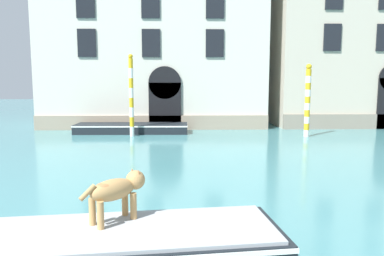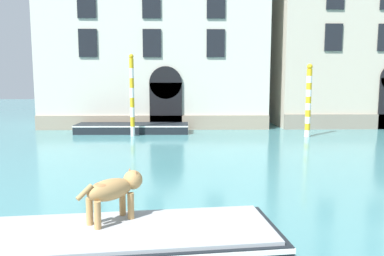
# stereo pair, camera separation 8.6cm
# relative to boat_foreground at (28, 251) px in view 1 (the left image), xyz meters

# --- Properties ---
(palazzo_left) EXTENTS (14.21, 6.13, 14.85)m
(palazzo_left) POSITION_rel_boat_foreground_xyz_m (0.65, 19.98, 7.08)
(palazzo_left) COLOR beige
(palazzo_left) RESTS_ON ground_plane
(palazzo_right) EXTENTS (12.04, 6.13, 15.91)m
(palazzo_right) POSITION_rel_boat_foreground_xyz_m (14.72, 19.98, 7.61)
(palazzo_right) COLOR #BCB29E
(palazzo_right) RESTS_ON ground_plane
(boat_foreground) EXTENTS (8.46, 2.74, 0.62)m
(boat_foreground) POSITION_rel_boat_foreground_xyz_m (0.00, 0.00, 0.00)
(boat_foreground) COLOR black
(boat_foreground) RESTS_ON ground_plane
(dog_on_deck) EXTENTS (1.01, 0.96, 0.85)m
(dog_on_deck) POSITION_rel_boat_foreground_xyz_m (1.36, 0.55, 0.84)
(dog_on_deck) COLOR tan
(dog_on_deck) RESTS_ON boat_foreground
(boat_moored_near_palazzo) EXTENTS (6.44, 1.86, 0.52)m
(boat_moored_near_palazzo) POSITION_rel_boat_foreground_xyz_m (-0.42, 15.69, -0.06)
(boat_moored_near_palazzo) COLOR black
(boat_moored_near_palazzo) RESTS_ON ground_plane
(mooring_pole_0) EXTENTS (0.29, 0.29, 3.86)m
(mooring_pole_0) POSITION_rel_boat_foreground_xyz_m (9.15, 13.97, 1.63)
(mooring_pole_0) COLOR white
(mooring_pole_0) RESTS_ON ground_plane
(mooring_pole_2) EXTENTS (0.24, 0.24, 4.38)m
(mooring_pole_2) POSITION_rel_boat_foreground_xyz_m (-0.24, 14.39, 1.88)
(mooring_pole_2) COLOR white
(mooring_pole_2) RESTS_ON ground_plane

